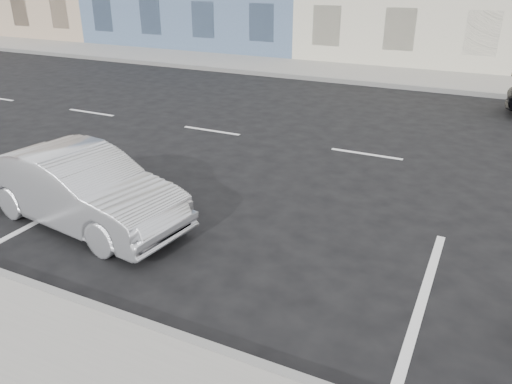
{
  "coord_description": "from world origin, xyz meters",
  "views": [
    {
      "loc": [
        0.37,
        -10.5,
        3.78
      ],
      "look_at": [
        -2.53,
        -4.53,
        0.8
      ],
      "focal_mm": 35.0,
      "sensor_mm": 36.0,
      "label": 1
    }
  ],
  "objects": [
    {
      "name": "sidewalk_far",
      "position": [
        -5.0,
        8.7,
        0.07
      ],
      "size": [
        80.0,
        3.4,
        0.15
      ],
      "primitive_type": "cube",
      "color": "gray",
      "rests_on": "ground"
    },
    {
      "name": "ground",
      "position": [
        0.0,
        0.0,
        0.0
      ],
      "size": [
        120.0,
        120.0,
        0.0
      ],
      "primitive_type": "plane",
      "color": "black",
      "rests_on": "ground"
    },
    {
      "name": "sedan_silver",
      "position": [
        -5.26,
        -5.22,
        0.61
      ],
      "size": [
        3.83,
        1.75,
        1.22
      ],
      "primitive_type": "imported",
      "rotation": [
        0.0,
        0.0,
        1.44
      ],
      "color": "#B2B4BA",
      "rests_on": "ground"
    },
    {
      "name": "curb_far",
      "position": [
        -5.0,
        7.0,
        0.08
      ],
      "size": [
        80.0,
        0.12,
        0.16
      ],
      "primitive_type": "cube",
      "color": "gray",
      "rests_on": "ground"
    },
    {
      "name": "curb_near",
      "position": [
        -5.0,
        -7.0,
        0.08
      ],
      "size": [
        80.0,
        0.12,
        0.16
      ],
      "primitive_type": "cube",
      "color": "gray",
      "rests_on": "ground"
    }
  ]
}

